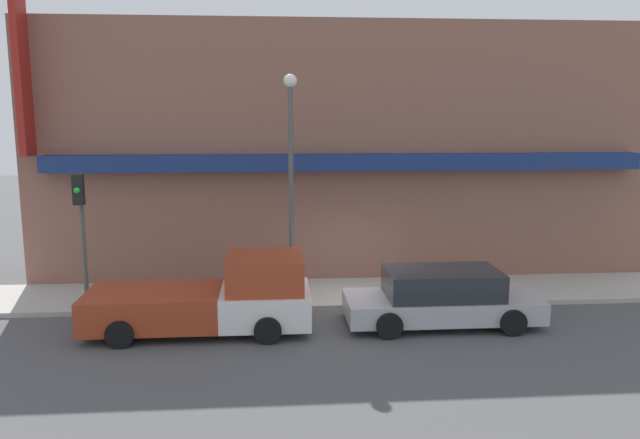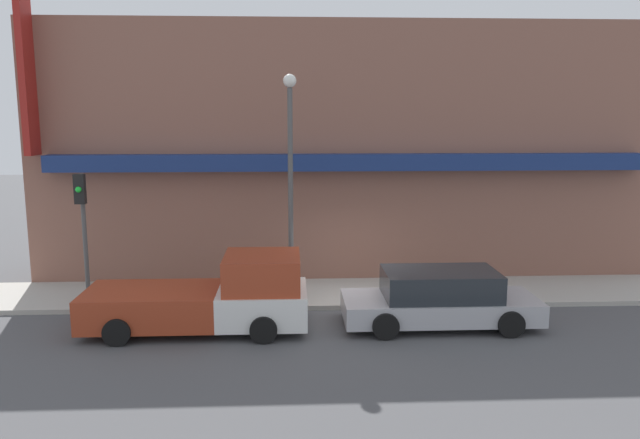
% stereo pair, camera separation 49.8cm
% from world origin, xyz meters
% --- Properties ---
extents(ground_plane, '(80.00, 80.00, 0.00)m').
position_xyz_m(ground_plane, '(0.00, 0.00, 0.00)').
color(ground_plane, '#4C4C4F').
extents(sidewalk, '(36.00, 2.86, 0.14)m').
position_xyz_m(sidewalk, '(0.00, 1.43, 0.07)').
color(sidewalk, '#ADA89E').
rests_on(sidewalk, ground).
extents(building, '(19.80, 3.80, 10.92)m').
position_xyz_m(building, '(-0.02, 4.34, 4.08)').
color(building, brown).
rests_on(building, ground).
extents(pickup_truck, '(5.46, 2.28, 1.88)m').
position_xyz_m(pickup_truck, '(-3.79, -1.34, 0.81)').
color(pickup_truck, white).
rests_on(pickup_truck, ground).
extents(parked_car, '(4.89, 2.09, 1.43)m').
position_xyz_m(parked_car, '(1.93, -1.34, 0.70)').
color(parked_car, '#ADADB2').
rests_on(parked_car, ground).
extents(fire_hydrant, '(0.19, 0.19, 0.65)m').
position_xyz_m(fire_hydrant, '(1.05, 0.86, 0.46)').
color(fire_hydrant, yellow).
rests_on(fire_hydrant, sidewalk).
extents(street_lamp, '(0.36, 0.36, 6.23)m').
position_xyz_m(street_lamp, '(-1.82, 0.67, 3.97)').
color(street_lamp, '#4C4C4C').
rests_on(street_lamp, sidewalk).
extents(traffic_light, '(0.28, 0.42, 3.59)m').
position_xyz_m(traffic_light, '(-7.45, 0.56, 2.61)').
color(traffic_light, '#4C4C4C').
rests_on(traffic_light, sidewalk).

